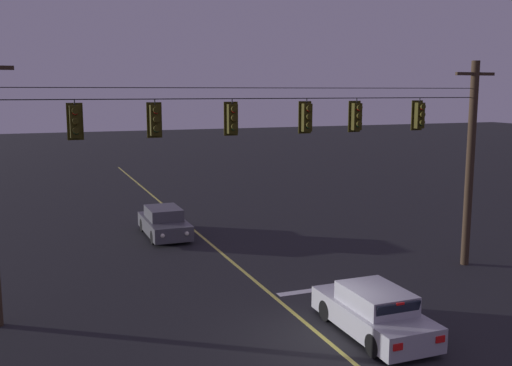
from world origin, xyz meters
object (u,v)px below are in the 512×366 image
traffic_light_leftmost (75,122)px  traffic_light_right_inner (307,117)px  car_oncoming_lead (164,223)px  traffic_light_rightmost (357,117)px  traffic_light_left_inner (155,120)px  traffic_light_centre (232,119)px  car_waiting_near_lane (374,312)px  traffic_light_far_right (419,115)px

traffic_light_leftmost → traffic_light_right_inner: (7.67, 0.00, 0.00)m
car_oncoming_lead → traffic_light_rightmost: bearing=-60.6°
traffic_light_left_inner → car_oncoming_lead: traffic_light_left_inner is taller
traffic_light_leftmost → car_oncoming_lead: bearing=63.4°
traffic_light_right_inner → car_oncoming_lead: bearing=109.1°
traffic_light_left_inner → traffic_light_centre: size_ratio=1.00×
traffic_light_right_inner → traffic_light_rightmost: 1.98m
traffic_light_right_inner → car_oncoming_lead: size_ratio=0.28×
traffic_light_centre → car_waiting_near_lane: 7.56m
traffic_light_right_inner → car_waiting_near_lane: (-0.01, -4.56, -5.40)m
traffic_light_leftmost → traffic_light_far_right: 12.35m
traffic_light_leftmost → traffic_light_rightmost: bearing=0.0°
traffic_light_leftmost → traffic_light_rightmost: 9.65m
traffic_light_far_right → traffic_light_right_inner: bearing=180.0°
traffic_light_right_inner → traffic_light_rightmost: same height
traffic_light_centre → traffic_light_right_inner: bearing=0.0°
traffic_light_centre → car_oncoming_lead: 10.55m
traffic_light_rightmost → traffic_light_right_inner: bearing=180.0°
traffic_light_centre → car_waiting_near_lane: size_ratio=0.28×
traffic_light_far_right → car_waiting_near_lane: traffic_light_far_right is taller
traffic_light_right_inner → car_waiting_near_lane: traffic_light_right_inner is taller
traffic_light_far_right → traffic_light_rightmost: bearing=180.0°
traffic_light_centre → traffic_light_right_inner: 2.72m
traffic_light_right_inner → traffic_light_rightmost: size_ratio=1.00×
traffic_light_leftmost → traffic_light_rightmost: same height
traffic_light_right_inner → traffic_light_far_right: 4.68m
car_waiting_near_lane → traffic_light_left_inner: bearing=139.1°
traffic_light_leftmost → traffic_light_centre: size_ratio=1.00×
car_oncoming_lead → traffic_light_left_inner: bearing=-103.3°
traffic_light_far_right → car_oncoming_lead: (-7.81, 9.06, -5.40)m
traffic_light_left_inner → traffic_light_right_inner: 5.27m
traffic_light_leftmost → traffic_light_left_inner: (2.40, 0.00, 0.00)m
car_waiting_near_lane → car_oncoming_lead: (-3.12, 13.62, -0.00)m
traffic_light_centre → traffic_light_rightmost: 4.69m
traffic_light_centre → traffic_light_far_right: bearing=0.0°
traffic_light_centre → traffic_light_right_inner: same height
traffic_light_left_inner → traffic_light_centre: bearing=0.0°
car_waiting_near_lane → traffic_light_right_inner: bearing=89.8°
traffic_light_left_inner → traffic_light_far_right: same height
traffic_light_right_inner → car_waiting_near_lane: bearing=-90.2°
traffic_light_rightmost → traffic_light_centre: bearing=180.0°
traffic_light_centre → car_waiting_near_lane: bearing=-59.3°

